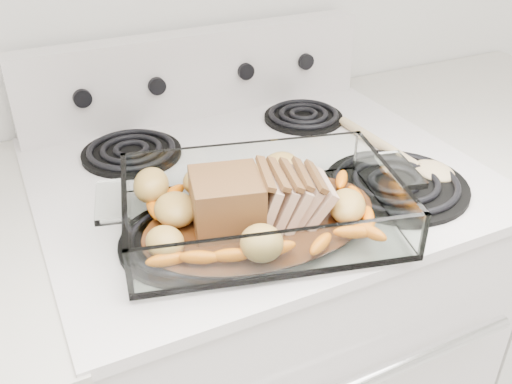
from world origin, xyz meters
name	(u,v)px	position (x,y,z in m)	size (l,w,h in m)	color
electric_range	(257,346)	(0.00, 1.66, 0.48)	(0.78, 0.70, 1.12)	silver
counter_right	(478,269)	(0.67, 1.66, 0.47)	(0.58, 0.68, 0.93)	silver
baking_dish	(262,214)	(-0.08, 1.48, 0.96)	(0.41, 0.27, 0.08)	silver
pork_roast	(249,202)	(-0.10, 1.48, 0.99)	(0.21, 0.10, 0.08)	brown
roast_vegetables	(248,197)	(-0.08, 1.52, 0.97)	(0.38, 0.21, 0.05)	#FF7000
wooden_spoon	(408,158)	(0.27, 1.56, 0.95)	(0.07, 0.30, 0.02)	#CBBB8C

